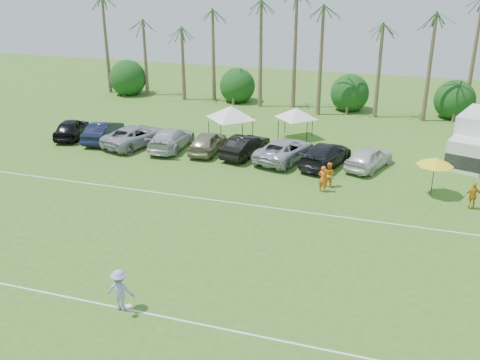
% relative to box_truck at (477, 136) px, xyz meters
% --- Properties ---
extents(ground, '(120.00, 120.00, 0.00)m').
position_rel_box_truck_xyz_m(ground, '(-16.96, -27.07, -1.90)').
color(ground, '#3B671F').
rests_on(ground, ground).
extents(field_lines, '(80.00, 12.10, 0.01)m').
position_rel_box_truck_xyz_m(field_lines, '(-16.96, -19.07, -1.90)').
color(field_lines, white).
rests_on(field_lines, ground).
extents(palm_tree_0, '(2.40, 2.40, 8.90)m').
position_rel_box_truck_xyz_m(palm_tree_0, '(-38.96, 10.93, 5.58)').
color(palm_tree_0, brown).
rests_on(palm_tree_0, ground).
extents(palm_tree_1, '(2.40, 2.40, 9.90)m').
position_rel_box_truck_xyz_m(palm_tree_1, '(-33.96, 10.93, 6.45)').
color(palm_tree_1, brown).
rests_on(palm_tree_1, ground).
extents(palm_tree_2, '(2.40, 2.40, 10.90)m').
position_rel_box_truck_xyz_m(palm_tree_2, '(-28.96, 10.93, 7.31)').
color(palm_tree_2, brown).
rests_on(palm_tree_2, ground).
extents(palm_tree_3, '(2.40, 2.40, 11.90)m').
position_rel_box_truck_xyz_m(palm_tree_3, '(-24.96, 10.93, 8.16)').
color(palm_tree_3, brown).
rests_on(palm_tree_3, ground).
extents(palm_tree_4, '(2.40, 2.40, 8.90)m').
position_rel_box_truck_xyz_m(palm_tree_4, '(-20.96, 10.93, 5.58)').
color(palm_tree_4, brown).
rests_on(palm_tree_4, ground).
extents(palm_tree_5, '(2.40, 2.40, 9.90)m').
position_rel_box_truck_xyz_m(palm_tree_5, '(-16.96, 10.93, 6.45)').
color(palm_tree_5, brown).
rests_on(palm_tree_5, ground).
extents(palm_tree_6, '(2.40, 2.40, 10.90)m').
position_rel_box_truck_xyz_m(palm_tree_6, '(-12.96, 10.93, 7.31)').
color(palm_tree_6, brown).
rests_on(palm_tree_6, ground).
extents(palm_tree_7, '(2.40, 2.40, 11.90)m').
position_rel_box_truck_xyz_m(palm_tree_7, '(-8.96, 10.93, 8.16)').
color(palm_tree_7, brown).
rests_on(palm_tree_7, ground).
extents(palm_tree_8, '(2.40, 2.40, 8.90)m').
position_rel_box_truck_xyz_m(palm_tree_8, '(-3.96, 10.93, 5.58)').
color(palm_tree_8, brown).
rests_on(palm_tree_8, ground).
extents(bush_tree_0, '(4.00, 4.00, 4.00)m').
position_rel_box_truck_xyz_m(bush_tree_0, '(-35.96, 11.93, -0.10)').
color(bush_tree_0, brown).
rests_on(bush_tree_0, ground).
extents(bush_tree_1, '(4.00, 4.00, 4.00)m').
position_rel_box_truck_xyz_m(bush_tree_1, '(-22.96, 11.93, -0.10)').
color(bush_tree_1, brown).
rests_on(bush_tree_1, ground).
extents(bush_tree_2, '(4.00, 4.00, 4.00)m').
position_rel_box_truck_xyz_m(bush_tree_2, '(-10.96, 11.93, -0.10)').
color(bush_tree_2, brown).
rests_on(bush_tree_2, ground).
extents(bush_tree_3, '(4.00, 4.00, 4.00)m').
position_rel_box_truck_xyz_m(bush_tree_3, '(-0.96, 11.93, -0.10)').
color(bush_tree_3, brown).
rests_on(bush_tree_3, ground).
extents(sideline_player_a, '(0.71, 0.53, 1.78)m').
position_rel_box_truck_xyz_m(sideline_player_a, '(-9.94, -9.57, -1.01)').
color(sideline_player_a, orange).
rests_on(sideline_player_a, ground).
extents(sideline_player_b, '(0.98, 0.85, 1.70)m').
position_rel_box_truck_xyz_m(sideline_player_b, '(-9.71, -8.56, -1.05)').
color(sideline_player_b, orange).
rests_on(sideline_player_b, ground).
extents(sideline_player_c, '(1.07, 0.66, 1.70)m').
position_rel_box_truck_xyz_m(sideline_player_c, '(-0.81, -9.46, -1.05)').
color(sideline_player_c, orange).
rests_on(sideline_player_c, ground).
extents(box_truck, '(4.55, 7.35, 3.56)m').
position_rel_box_truck_xyz_m(box_truck, '(0.00, 0.00, 0.00)').
color(box_truck, white).
rests_on(box_truck, ground).
extents(canopy_tent_left, '(4.45, 4.45, 3.61)m').
position_rel_box_truck_xyz_m(canopy_tent_left, '(-19.00, -1.42, 1.19)').
color(canopy_tent_left, black).
rests_on(canopy_tent_left, ground).
extents(canopy_tent_right, '(3.81, 3.81, 3.08)m').
position_rel_box_truck_xyz_m(canopy_tent_right, '(-14.13, 1.37, 0.74)').
color(canopy_tent_right, black).
rests_on(canopy_tent_right, ground).
extents(market_umbrella, '(2.32, 2.32, 2.59)m').
position_rel_box_truck_xyz_m(market_umbrella, '(-3.15, -8.01, 0.42)').
color(market_umbrella, black).
rests_on(market_umbrella, ground).
extents(frisbee_player, '(1.36, 0.93, 1.93)m').
position_rel_box_truck_xyz_m(frisbee_player, '(-16.02, -25.11, -0.94)').
color(frisbee_player, '#9A9BDB').
rests_on(frisbee_player, ground).
extents(parked_car_0, '(3.20, 5.25, 1.67)m').
position_rel_box_truck_xyz_m(parked_car_0, '(-32.46, -4.38, -1.07)').
color(parked_car_0, black).
rests_on(parked_car_0, ground).
extents(parked_car_1, '(2.38, 5.25, 1.67)m').
position_rel_box_truck_xyz_m(parked_car_1, '(-29.33, -4.43, -1.07)').
color(parked_car_1, black).
rests_on(parked_car_1, ground).
extents(parked_car_2, '(4.32, 6.54, 1.67)m').
position_rel_box_truck_xyz_m(parked_car_2, '(-26.21, -4.63, -1.07)').
color(parked_car_2, '#9B9EA8').
rests_on(parked_car_2, ground).
extents(parked_car_3, '(2.55, 5.84, 1.67)m').
position_rel_box_truck_xyz_m(parked_car_3, '(-23.08, -4.47, -1.07)').
color(parked_car_3, '#B8B9BD').
rests_on(parked_car_3, ground).
extents(parked_car_4, '(2.07, 4.94, 1.67)m').
position_rel_box_truck_xyz_m(parked_car_4, '(-19.96, -4.41, -1.07)').
color(parked_car_4, gray).
rests_on(parked_car_4, ground).
extents(parked_car_5, '(2.83, 5.33, 1.67)m').
position_rel_box_truck_xyz_m(parked_car_5, '(-16.83, -4.39, -1.07)').
color(parked_car_5, black).
rests_on(parked_car_5, ground).
extents(parked_car_6, '(4.18, 6.51, 1.67)m').
position_rel_box_truck_xyz_m(parked_car_6, '(-13.71, -4.42, -1.07)').
color(parked_car_6, '#A5A9B3').
rests_on(parked_car_6, ground).
extents(parked_car_7, '(3.67, 6.15, 1.67)m').
position_rel_box_truck_xyz_m(parked_car_7, '(-10.59, -4.56, -1.07)').
color(parked_car_7, black).
rests_on(parked_car_7, ground).
extents(parked_car_8, '(3.55, 5.28, 1.67)m').
position_rel_box_truck_xyz_m(parked_car_8, '(-7.46, -4.20, -1.07)').
color(parked_car_8, silver).
rests_on(parked_car_8, ground).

